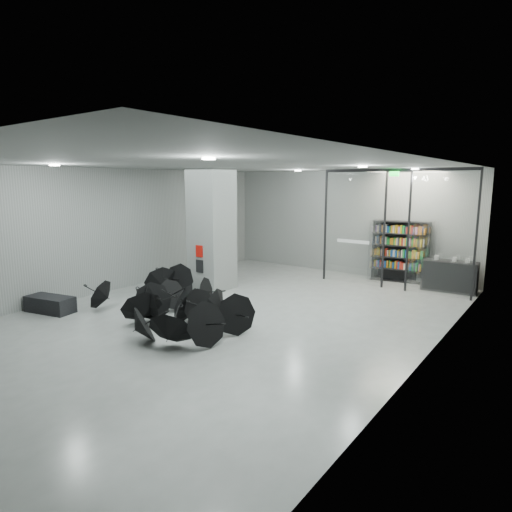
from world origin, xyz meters
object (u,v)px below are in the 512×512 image
Objects in this scene: column at (212,230)px; shop_counter at (450,276)px; bench at (50,304)px; umbrella_cluster at (176,310)px; bookshelf at (400,252)px.

column is 2.39× the size of shop_counter.
umbrella_cluster is (3.42, 1.51, 0.09)m from bench.
bench is 0.26× the size of umbrella_cluster.
bookshelf is at bearing 163.41° from shop_counter.
bookshelf is 0.42× the size of umbrella_cluster.
column is 1.82× the size of bookshelf.
bookshelf is 1.31× the size of shop_counter.
bench is (-1.78, -4.73, -1.78)m from column.
shop_counter is (8.35, 9.06, 0.28)m from bench.
shop_counter reaches higher than umbrella_cluster.
shop_counter is at bearing 56.81° from umbrella_cluster.
bench is at bearing -110.68° from column.
bench is at bearing -136.24° from shop_counter.
bench is 0.63× the size of bookshelf.
column is 2.89× the size of bench.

